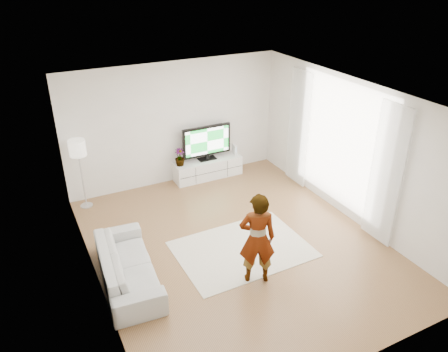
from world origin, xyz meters
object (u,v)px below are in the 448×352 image
player (257,239)px  sofa (127,265)px  media_console (208,168)px  television (207,142)px  rug (242,249)px  floor_lamp (78,151)px

player → sofa: player is taller
media_console → television: television is taller
sofa → television: bearing=-38.8°
media_console → player: player is taller
rug → floor_lamp: size_ratio=1.56×
media_console → floor_lamp: (-2.89, -0.06, 1.05)m
floor_lamp → media_console: bearing=1.3°
media_console → player: (-0.87, -3.74, 0.58)m
television → media_console: bearing=-90.0°
floor_lamp → player: bearing=-61.2°
rug → sofa: size_ratio=1.13×
player → sofa: (-1.87, 0.93, -0.51)m
rug → sofa: 2.10m
television → sofa: bearing=-134.0°
television → floor_lamp: floor_lamp is taller
sofa → floor_lamp: (-0.15, 2.75, 0.98)m
media_console → television: 0.68m
rug → media_console: bearing=77.1°
sofa → media_console: bearing=-39.1°
player → sofa: size_ratio=0.77×
media_console → television: size_ratio=1.38×
rug → sofa: (-2.07, 0.11, 0.30)m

